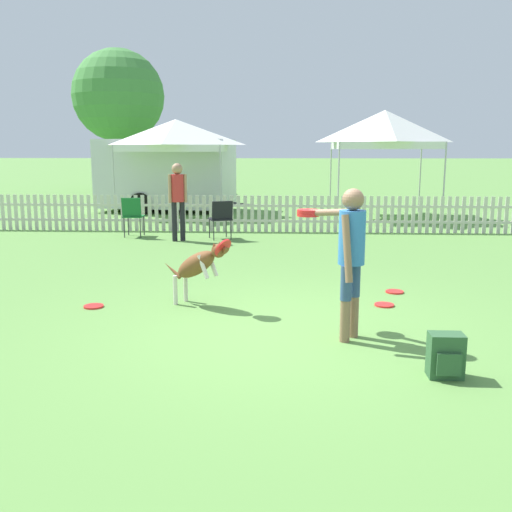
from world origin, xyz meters
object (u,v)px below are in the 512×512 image
object	(u,v)px
leaping_dog	(198,264)
tree_left_grove	(118,96)
spectator_standing	(178,194)
canopy_tent_secondary	(176,136)
folding_chair_center	(133,213)
handler_person	(348,245)
folding_chair_blue_left	(221,216)
backpack_on_grass	(446,356)
equipment_trailer	(167,173)
frisbee_near_handler	(94,306)
frisbee_near_dog	(395,292)
frisbee_midfield	(384,305)
canopy_tent_main	(384,130)

from	to	relation	value
leaping_dog	tree_left_grove	bearing A→B (deg)	-128.16
spectator_standing	canopy_tent_secondary	bearing A→B (deg)	-98.53
tree_left_grove	folding_chair_center	bearing A→B (deg)	-72.97
handler_person	folding_chair_blue_left	world-z (taller)	handler_person
backpack_on_grass	tree_left_grove	bearing A→B (deg)	112.79
leaping_dog	folding_chair_blue_left	distance (m)	5.65
equipment_trailer	tree_left_grove	size ratio (longest dim) A/B	0.77
handler_person	backpack_on_grass	xyz separation A→B (m)	(0.79, -1.05, -0.83)
folding_chair_blue_left	spectator_standing	bearing A→B (deg)	-4.42
folding_chair_blue_left	folding_chair_center	size ratio (longest dim) A/B	0.95
frisbee_near_handler	frisbee_near_dog	world-z (taller)	same
frisbee_near_dog	tree_left_grove	distance (m)	22.00
leaping_dog	spectator_standing	xyz separation A→B (m)	(-1.27, 5.36, 0.48)
leaping_dog	frisbee_midfield	size ratio (longest dim) A/B	4.03
equipment_trailer	canopy_tent_secondary	bearing A→B (deg)	-55.37
frisbee_near_dog	folding_chair_center	size ratio (longest dim) A/B	0.28
backpack_on_grass	equipment_trailer	xyz separation A→B (m)	(-5.40, 13.79, 1.04)
folding_chair_blue_left	tree_left_grove	bearing A→B (deg)	-87.63
frisbee_near_handler	frisbee_midfield	xyz separation A→B (m)	(3.81, 0.27, 0.00)
equipment_trailer	canopy_tent_main	bearing A→B (deg)	-5.54
frisbee_midfield	equipment_trailer	xyz separation A→B (m)	(-5.25, 11.41, 1.22)
frisbee_midfield	frisbee_near_dog	bearing A→B (deg)	69.60
handler_person	frisbee_near_dog	size ratio (longest dim) A/B	6.39
frisbee_midfield	spectator_standing	size ratio (longest dim) A/B	0.15
folding_chair_blue_left	equipment_trailer	xyz separation A→B (m)	(-2.47, 5.94, 0.70)
canopy_tent_main	equipment_trailer	size ratio (longest dim) A/B	0.62
frisbee_midfield	tree_left_grove	size ratio (longest dim) A/B	0.04
handler_person	leaping_dog	xyz separation A→B (m)	(-1.79, 1.15, -0.46)
canopy_tent_main	leaping_dog	bearing A→B (deg)	-111.44
frisbee_near_dog	folding_chair_center	world-z (taller)	folding_chair_center
leaping_dog	backpack_on_grass	distance (m)	3.41
leaping_dog	tree_left_grove	xyz separation A→B (m)	(-6.84, 20.22, 3.91)
frisbee_near_handler	handler_person	bearing A→B (deg)	-18.50
folding_chair_center	frisbee_near_handler	bearing A→B (deg)	98.84
folding_chair_center	frisbee_near_dog	bearing A→B (deg)	134.57
handler_person	folding_chair_blue_left	bearing A→B (deg)	50.64
handler_person	leaping_dog	world-z (taller)	handler_person
handler_person	frisbee_near_handler	xyz separation A→B (m)	(-3.17, 1.06, -1.02)
folding_chair_blue_left	backpack_on_grass	bearing A→B (deg)	88.87
leaping_dog	folding_chair_blue_left	bearing A→B (deg)	-143.28
frisbee_midfield	equipment_trailer	world-z (taller)	equipment_trailer
folding_chair_center	canopy_tent_secondary	world-z (taller)	canopy_tent_secondary
canopy_tent_main	canopy_tent_secondary	xyz separation A→B (m)	(-6.28, 0.45, -0.15)
spectator_standing	tree_left_grove	size ratio (longest dim) A/B	0.26
folding_chair_center	canopy_tent_secondary	distance (m)	5.09
handler_person	spectator_standing	bearing A→B (deg)	58.35
frisbee_near_handler	backpack_on_grass	distance (m)	4.49
frisbee_near_dog	backpack_on_grass	xyz separation A→B (m)	(-0.12, -3.10, 0.19)
backpack_on_grass	folding_chair_center	size ratio (longest dim) A/B	0.44
spectator_standing	frisbee_near_handler	bearing A→B (deg)	69.44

